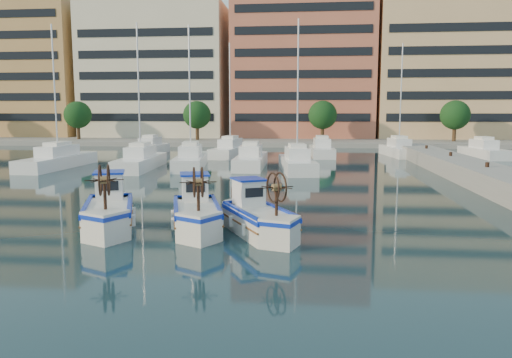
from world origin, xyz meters
TOP-DOWN VIEW (x-y plane):
  - ground at (0.00, 0.00)m, footprint 300.00×300.00m
  - waterfront at (9.23, 65.04)m, footprint 180.00×40.00m
  - yacht_marina at (-3.40, 27.79)m, footprint 40.66×23.32m
  - fishing_boat_a at (-5.70, 0.78)m, footprint 3.04×4.49m
  - fishing_boat_b at (-2.26, 1.02)m, footprint 2.74×4.35m
  - fishing_boat_c at (0.20, 0.48)m, footprint 3.25×4.18m

SIDE VIEW (x-z plane):
  - ground at x=0.00m, z-range 0.00..0.00m
  - yacht_marina at x=-3.40m, z-range -5.22..6.28m
  - fishing_boat_c at x=0.20m, z-range -0.57..1.96m
  - fishing_boat_b at x=-2.26m, z-range -0.59..2.04m
  - fishing_boat_a at x=-5.70m, z-range -0.61..2.10m
  - waterfront at x=9.23m, z-range -1.70..23.90m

